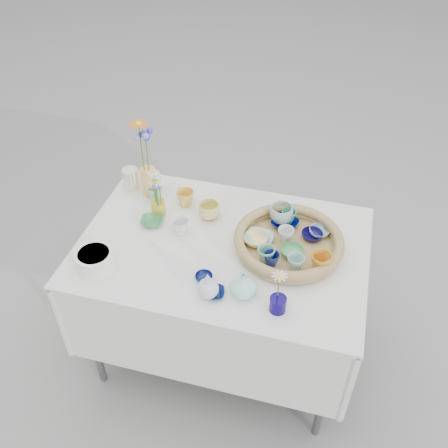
% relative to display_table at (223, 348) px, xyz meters
% --- Properties ---
extents(ground, '(80.00, 80.00, 0.00)m').
position_rel_display_table_xyz_m(ground, '(0.00, 0.00, 0.00)').
color(ground, gray).
extents(display_table, '(1.26, 0.86, 0.77)m').
position_rel_display_table_xyz_m(display_table, '(0.00, 0.00, 0.00)').
color(display_table, white).
rests_on(display_table, ground).
extents(wicker_tray, '(0.47, 0.47, 0.08)m').
position_rel_display_table_xyz_m(wicker_tray, '(0.28, 0.05, 0.80)').
color(wicker_tray, olive).
rests_on(wicker_tray, display_table).
extents(tray_ceramic_0, '(0.15, 0.15, 0.03)m').
position_rel_display_table_xyz_m(tray_ceramic_0, '(0.24, 0.18, 0.80)').
color(tray_ceramic_0, '#000753').
rests_on(tray_ceramic_0, wicker_tray).
extents(tray_ceramic_1, '(0.12, 0.12, 0.03)m').
position_rel_display_table_xyz_m(tray_ceramic_1, '(0.37, 0.13, 0.80)').
color(tray_ceramic_1, '#0D093E').
rests_on(tray_ceramic_1, wicker_tray).
extents(tray_ceramic_2, '(0.10, 0.10, 0.08)m').
position_rel_display_table_xyz_m(tray_ceramic_2, '(0.43, -0.06, 0.82)').
color(tray_ceramic_2, orange).
rests_on(tray_ceramic_2, wicker_tray).
extents(tray_ceramic_3, '(0.13, 0.13, 0.03)m').
position_rel_display_table_xyz_m(tray_ceramic_3, '(0.30, 0.00, 0.80)').
color(tray_ceramic_3, '#54AA63').
rests_on(tray_ceramic_3, wicker_tray).
extents(tray_ceramic_4, '(0.08, 0.08, 0.07)m').
position_rel_display_table_xyz_m(tray_ceramic_4, '(0.20, -0.07, 0.82)').
color(tray_ceramic_4, '#79BC93').
rests_on(tray_ceramic_4, wicker_tray).
extents(tray_ceramic_5, '(0.13, 0.13, 0.03)m').
position_rel_display_table_xyz_m(tray_ceramic_5, '(0.15, 0.04, 0.80)').
color(tray_ceramic_5, '#9FC8BD').
rests_on(tray_ceramic_5, wicker_tray).
extents(tray_ceramic_6, '(0.14, 0.14, 0.08)m').
position_rel_display_table_xyz_m(tray_ceramic_6, '(0.22, 0.20, 0.82)').
color(tray_ceramic_6, '#ACCFC9').
rests_on(tray_ceramic_6, wicker_tray).
extents(tray_ceramic_7, '(0.08, 0.08, 0.07)m').
position_rel_display_table_xyz_m(tray_ceramic_7, '(0.26, 0.08, 0.82)').
color(tray_ceramic_7, silver).
rests_on(tray_ceramic_7, wicker_tray).
extents(tray_ceramic_8, '(0.12, 0.12, 0.03)m').
position_rel_display_table_xyz_m(tray_ceramic_8, '(0.40, 0.16, 0.80)').
color(tray_ceramic_8, '#92BECC').
rests_on(tray_ceramic_8, wicker_tray).
extents(tray_ceramic_9, '(0.08, 0.08, 0.06)m').
position_rel_display_table_xyz_m(tray_ceramic_9, '(0.23, -0.08, 0.81)').
color(tray_ceramic_9, navy).
rests_on(tray_ceramic_9, wicker_tray).
extents(tray_ceramic_10, '(0.13, 0.13, 0.03)m').
position_rel_display_table_xyz_m(tray_ceramic_10, '(0.14, 0.03, 0.80)').
color(tray_ceramic_10, '#F1D585').
rests_on(tray_ceramic_10, wicker_tray).
extents(tray_ceramic_11, '(0.07, 0.07, 0.07)m').
position_rel_display_table_xyz_m(tray_ceramic_11, '(0.33, -0.08, 0.82)').
color(tray_ceramic_11, '#8FBCB8').
rests_on(tray_ceramic_11, wicker_tray).
extents(tray_ceramic_12, '(0.08, 0.08, 0.06)m').
position_rel_display_table_xyz_m(tray_ceramic_12, '(0.25, 0.21, 0.81)').
color(tray_ceramic_12, '#479B6F').
rests_on(tray_ceramic_12, wicker_tray).
extents(loose_ceramic_0, '(0.11, 0.11, 0.08)m').
position_rel_display_table_xyz_m(loose_ceramic_0, '(-0.25, 0.23, 0.80)').
color(loose_ceramic_0, '#EAB448').
rests_on(loose_ceramic_0, display_table).
extents(loose_ceramic_1, '(0.13, 0.13, 0.08)m').
position_rel_display_table_xyz_m(loose_ceramic_1, '(-0.11, 0.17, 0.80)').
color(loose_ceramic_1, '#DCCF66').
rests_on(loose_ceramic_1, display_table).
extents(loose_ceramic_2, '(0.12, 0.12, 0.03)m').
position_rel_display_table_xyz_m(loose_ceramic_2, '(-0.35, 0.05, 0.78)').
color(loose_ceramic_2, '#398F50').
rests_on(loose_ceramic_2, display_table).
extents(loose_ceramic_3, '(0.10, 0.10, 0.07)m').
position_rel_display_table_xyz_m(loose_ceramic_3, '(-0.20, 0.03, 0.80)').
color(loose_ceramic_3, silver).
rests_on(loose_ceramic_3, display_table).
extents(loose_ceramic_4, '(0.09, 0.09, 0.02)m').
position_rel_display_table_xyz_m(loose_ceramic_4, '(-0.02, -0.22, 0.78)').
color(loose_ceramic_4, '#0A1551').
rests_on(loose_ceramic_4, display_table).
extents(loose_ceramic_5, '(0.10, 0.10, 0.07)m').
position_rel_display_table_xyz_m(loose_ceramic_5, '(-0.40, 0.23, 0.80)').
color(loose_ceramic_5, '#8BD1C3').
rests_on(loose_ceramic_5, display_table).
extents(loose_ceramic_6, '(0.10, 0.10, 0.02)m').
position_rel_display_table_xyz_m(loose_ceramic_6, '(0.04, -0.29, 0.78)').
color(loose_ceramic_6, '#0C1C55').
rests_on(loose_ceramic_6, display_table).
extents(fluted_bowl, '(0.18, 0.18, 0.08)m').
position_rel_display_table_xyz_m(fluted_bowl, '(-0.48, -0.27, 0.81)').
color(fluted_bowl, white).
rests_on(fluted_bowl, display_table).
extents(bud_vase_paleblue, '(0.10, 0.10, 0.13)m').
position_rel_display_table_xyz_m(bud_vase_paleblue, '(0.02, -0.30, 0.83)').
color(bud_vase_paleblue, silver).
rests_on(bud_vase_paleblue, display_table).
extents(bud_vase_seafoam, '(0.14, 0.14, 0.11)m').
position_rel_display_table_xyz_m(bud_vase_seafoam, '(0.15, -0.25, 0.82)').
color(bud_vase_seafoam, '#A8EADF').
rests_on(bud_vase_seafoam, display_table).
extents(bud_vase_cobalt, '(0.09, 0.09, 0.07)m').
position_rel_display_table_xyz_m(bud_vase_cobalt, '(0.30, -0.30, 0.80)').
color(bud_vase_cobalt, '#0A0052').
rests_on(bud_vase_cobalt, display_table).
extents(single_daisy, '(0.09, 0.09, 0.13)m').
position_rel_display_table_xyz_m(single_daisy, '(0.29, -0.28, 0.88)').
color(single_daisy, silver).
rests_on(single_daisy, bud_vase_cobalt).
extents(tall_vase_yellow, '(0.10, 0.10, 0.14)m').
position_rel_display_table_xyz_m(tall_vase_yellow, '(-0.45, 0.27, 0.84)').
color(tall_vase_yellow, '#FDC157').
rests_on(tall_vase_yellow, display_table).
extents(gerbera, '(0.11, 0.11, 0.27)m').
position_rel_display_table_xyz_m(gerbera, '(-0.46, 0.26, 1.03)').
color(gerbera, orange).
rests_on(gerbera, tall_vase_yellow).
extents(hydrangea, '(0.09, 0.09, 0.25)m').
position_rel_display_table_xyz_m(hydrangea, '(-0.44, 0.26, 1.00)').
color(hydrangea, '#414AC5').
rests_on(hydrangea, tall_vase_yellow).
extents(white_pitcher, '(0.13, 0.11, 0.11)m').
position_rel_display_table_xyz_m(white_pitcher, '(-0.55, 0.29, 0.82)').
color(white_pitcher, '#EAF0CE').
rests_on(white_pitcher, display_table).
extents(daisy_cup, '(0.08, 0.08, 0.07)m').
position_rel_display_table_xyz_m(daisy_cup, '(-0.35, 0.13, 0.80)').
color(daisy_cup, gold).
rests_on(daisy_cup, display_table).
extents(daisy_posy, '(0.09, 0.09, 0.17)m').
position_rel_display_table_xyz_m(daisy_posy, '(-0.34, 0.12, 0.92)').
color(daisy_posy, white).
rests_on(daisy_posy, daisy_cup).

